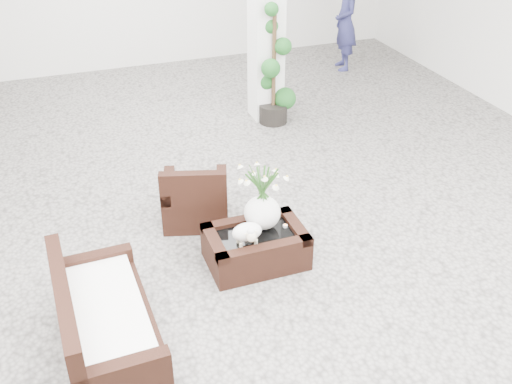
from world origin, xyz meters
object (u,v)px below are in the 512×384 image
object	(u,v)px
armchair	(195,190)
loveseat	(107,315)
coffee_table	(256,248)
topiary	(274,66)

from	to	relation	value
armchair	loveseat	bearing A→B (deg)	71.61
coffee_table	armchair	world-z (taller)	armchair
coffee_table	topiary	xyz separation A→B (m)	(1.30, 2.88, 0.66)
armchair	topiary	distance (m)	2.61
armchair	coffee_table	bearing A→B (deg)	126.98
coffee_table	topiary	world-z (taller)	topiary
coffee_table	armchair	distance (m)	0.98
coffee_table	armchair	xyz separation A→B (m)	(-0.33, 0.90, 0.19)
topiary	coffee_table	bearing A→B (deg)	-114.35
coffee_table	loveseat	distance (m)	1.61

